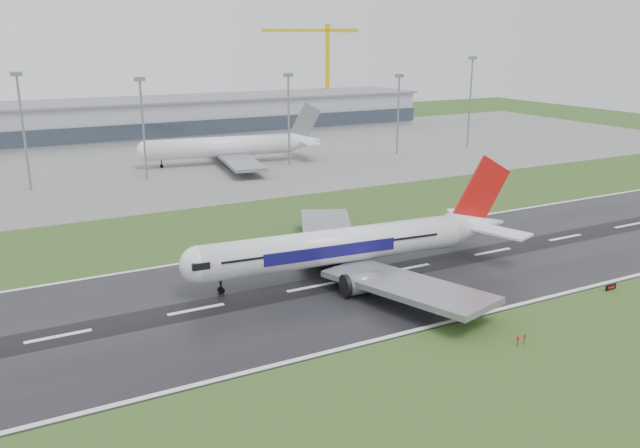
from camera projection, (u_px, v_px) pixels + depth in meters
ground at (409, 268)px, 117.05m from camera, size 520.00×520.00×0.00m
runway at (409, 268)px, 117.04m from camera, size 400.00×45.00×0.10m
apron at (200, 159)px, 223.32m from camera, size 400.00×130.00×0.08m
terminal at (156, 119)px, 272.25m from camera, size 240.00×36.00×15.00m
main_airliner at (358, 223)px, 112.17m from camera, size 67.53×64.80×18.54m
parked_airliner at (229, 136)px, 212.01m from camera, size 70.77×67.06×18.52m
tower_crane at (327, 73)px, 321.06m from camera, size 46.05×17.93×46.93m
runway_sign at (611, 287)px, 106.78m from camera, size 2.31×0.31×1.04m
floodmast_1 at (24, 135)px, 172.75m from camera, size 0.64×0.64×30.78m
floodmast_2 at (143, 131)px, 187.29m from camera, size 0.64×0.64×28.54m
floodmast_3 at (289, 122)px, 208.20m from camera, size 0.64×0.64×28.55m
floodmast_4 at (398, 117)px, 227.48m from camera, size 0.64×0.64×27.19m
floodmast_5 at (470, 104)px, 241.18m from camera, size 0.64×0.64×32.78m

